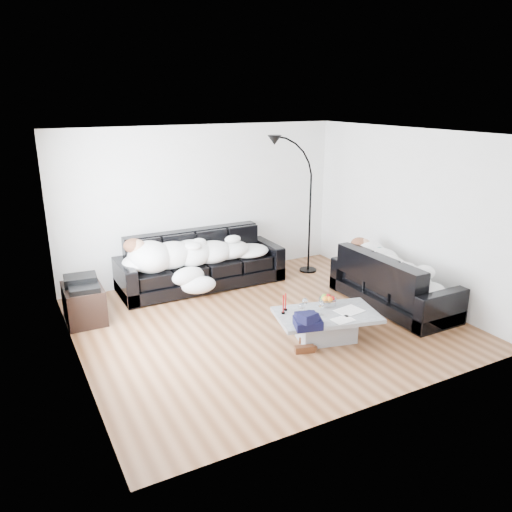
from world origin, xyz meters
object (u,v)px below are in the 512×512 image
wine_glass_c (321,308)px  candle_left (283,305)px  wine_glass_a (305,305)px  sleeper_right (395,266)px  stereo (82,282)px  coffee_table (326,326)px  wine_glass_b (301,311)px  sofa_back (201,260)px  fruit_bowl (328,300)px  sofa_right (394,280)px  floor_lamp (310,213)px  shoes (307,345)px  candle_right (286,302)px  sleeper_back (202,249)px  av_cabinet (84,304)px

wine_glass_c → candle_left: candle_left is taller
wine_glass_a → wine_glass_c: (0.13, -0.17, -0.00)m
sleeper_right → stereo: bearing=68.8°
coffee_table → wine_glass_c: size_ratio=7.09×
wine_glass_b → sofa_back: bearing=97.5°
fruit_bowl → sofa_right: bearing=9.7°
wine_glass_b → wine_glass_c: bearing=-11.3°
floor_lamp → shoes: bearing=-148.7°
sofa_back → candle_left: size_ratio=10.65×
shoes → wine_glass_b: bearing=123.2°
fruit_bowl → sofa_back: bearing=110.0°
candle_right → stereo: size_ratio=0.53×
fruit_bowl → floor_lamp: size_ratio=0.11×
sleeper_back → stereo: size_ratio=5.23×
sofa_right → av_cabinet: 4.53m
sofa_right → fruit_bowl: 1.41m
wine_glass_b → fruit_bowl: bearing=17.4°
coffee_table → wine_glass_c: bearing=-177.6°
sofa_right → wine_glass_a: size_ratio=10.89×
stereo → sofa_back: bearing=19.3°
sleeper_back → coffee_table: sleeper_back is taller
sleeper_right → shoes: size_ratio=4.12×
sofa_right → candle_right: bearing=93.8°
av_cabinet → sofa_back: bearing=14.6°
fruit_bowl → av_cabinet: size_ratio=0.31×
sofa_right → fruit_bowl: size_ratio=8.64×
stereo → floor_lamp: floor_lamp is taller
fruit_bowl → wine_glass_b: size_ratio=1.25×
coffee_table → wine_glass_a: wine_glass_a is taller
coffee_table → sleeper_back: bearing=105.4°
sofa_back → wine_glass_c: 2.65m
sofa_back → sofa_right: sofa_back is taller
candle_left → floor_lamp: (1.81, 2.12, 0.57)m
stereo → floor_lamp: (3.97, 0.28, 0.50)m
sleeper_back → wine_glass_c: (0.60, -2.53, -0.18)m
sleeper_back → wine_glass_c: 2.61m
sleeper_back → floor_lamp: bearing=-4.7°
sofa_right → wine_glass_c: size_ratio=11.06×
sofa_back → stereo: size_ratio=6.18×
sleeper_right → fruit_bowl: size_ratio=7.41×
coffee_table → candle_left: (-0.51, 0.25, 0.32)m
coffee_table → candle_left: bearing=154.1°
coffee_table → sofa_right: bearing=16.2°
candle_left → av_cabinet: bearing=139.5°
candle_left → wine_glass_c: bearing=-31.4°
sofa_right → candle_left: size_ratio=7.93×
sleeper_right → candle_right: bearing=93.8°
wine_glass_b → wine_glass_c: wine_glass_b is taller
wine_glass_a → wine_glass_b: wine_glass_b is taller
wine_glass_a → av_cabinet: bearing=141.8°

